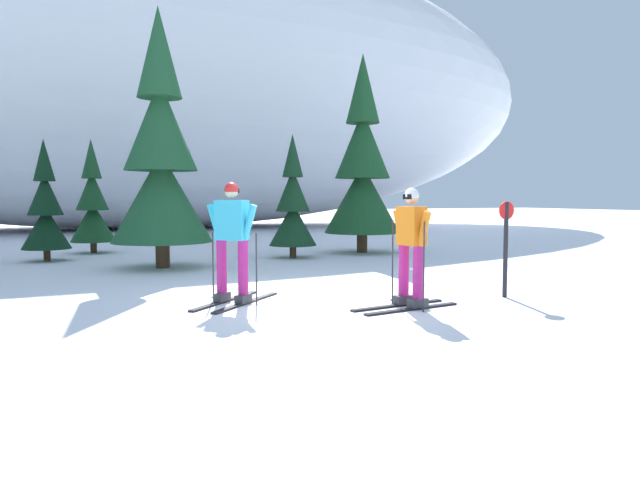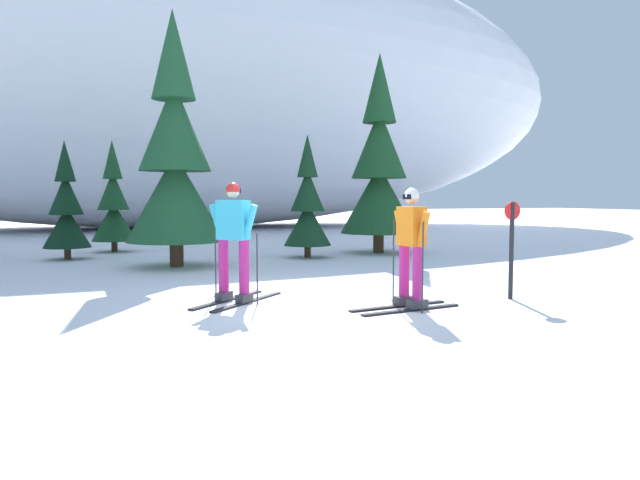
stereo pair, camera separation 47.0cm
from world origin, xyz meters
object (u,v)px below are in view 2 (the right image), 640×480
object	(u,v)px
skier_orange_jacket	(411,246)
pine_tree_center_right	(175,160)
skier_cyan_jacket	(234,239)
trail_marker_post	(512,244)
pine_tree_center	(113,205)
pine_tree_far_right	(379,170)
pine_tree_center_left	(66,210)
pine_tree_right	(308,206)

from	to	relation	value
skier_orange_jacket	pine_tree_center_right	distance (m)	6.84
skier_cyan_jacket	trail_marker_post	size ratio (longest dim) A/B	1.19
pine_tree_center_right	pine_tree_center	bearing A→B (deg)	106.45
pine_tree_far_right	pine_tree_center_right	bearing A→B (deg)	-166.22
skier_cyan_jacket	pine_tree_far_right	distance (m)	8.42
pine_tree_center_left	pine_tree_center	world-z (taller)	pine_tree_center
pine_tree_center	pine_tree_center_right	xyz separation A→B (m)	(1.26, -4.28, 1.05)
pine_tree_center_left	trail_marker_post	distance (m)	10.90
skier_orange_jacket	trail_marker_post	distance (m)	1.83
skier_orange_jacket	pine_tree_right	xyz separation A→B (m)	(0.91, 7.03, 0.45)
skier_cyan_jacket	pine_tree_center_left	xyz separation A→B (m)	(-2.68, 7.40, 0.31)
pine_tree_center_right	pine_tree_right	world-z (taller)	pine_tree_center_right
pine_tree_center_left	pine_tree_far_right	xyz separation A→B (m)	(8.13, -1.12, 1.07)
pine_tree_center_left	pine_tree_center	xyz separation A→B (m)	(1.14, 1.75, 0.08)
pine_tree_center_right	trail_marker_post	xyz separation A→B (m)	(4.33, -6.04, -1.53)
pine_tree_center_left	pine_tree_right	distance (m)	6.05
pine_tree_far_right	trail_marker_post	xyz separation A→B (m)	(-1.39, -7.44, -1.47)
pine_tree_center_left	pine_tree_right	world-z (taller)	pine_tree_right
pine_tree_right	trail_marker_post	distance (m)	6.97
skier_orange_jacket	pine_tree_right	world-z (taller)	pine_tree_right
pine_tree_center_right	pine_tree_far_right	bearing A→B (deg)	13.78
pine_tree_right	skier_cyan_jacket	bearing A→B (deg)	-118.69
skier_orange_jacket	pine_tree_center	distance (m)	11.12
pine_tree_center_left	pine_tree_right	xyz separation A→B (m)	(5.82, -1.67, 0.08)
pine_tree_far_right	skier_cyan_jacket	bearing A→B (deg)	-130.91
pine_tree_center_right	pine_tree_right	distance (m)	3.68
pine_tree_center_left	trail_marker_post	bearing A→B (deg)	-51.81
skier_cyan_jacket	pine_tree_center_left	world-z (taller)	pine_tree_center_left
pine_tree_center	pine_tree_far_right	size ratio (longest dim) A/B	0.57
trail_marker_post	pine_tree_far_right	bearing A→B (deg)	79.41
pine_tree_center	skier_orange_jacket	bearing A→B (deg)	-70.16
pine_tree_center	pine_tree_right	xyz separation A→B (m)	(4.68, -3.42, -0.00)
pine_tree_center_right	pine_tree_far_right	size ratio (longest dim) A/B	1.03
pine_tree_far_right	pine_tree_center	bearing A→B (deg)	157.66
pine_tree_center	pine_tree_right	distance (m)	5.80
pine_tree_center	pine_tree_far_right	distance (m)	7.62
skier_cyan_jacket	pine_tree_center_left	size ratio (longest dim) A/B	0.60
skier_orange_jacket	pine_tree_center	world-z (taller)	pine_tree_center
pine_tree_center_left	trail_marker_post	xyz separation A→B (m)	(6.74, -8.56, -0.40)
pine_tree_center_right	pine_tree_far_right	world-z (taller)	pine_tree_center_right
skier_orange_jacket	pine_tree_center_left	size ratio (longest dim) A/B	0.57
pine_tree_center_right	trail_marker_post	distance (m)	7.59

